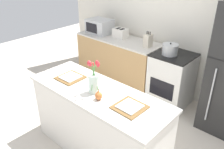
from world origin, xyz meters
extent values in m
cube|color=silver|center=(0.00, 2.00, 1.35)|extent=(5.20, 0.08, 2.70)
cube|color=silver|center=(0.00, 0.00, 0.44)|extent=(1.76, 0.62, 0.87)
cube|color=beige|center=(0.00, 0.00, 0.89)|extent=(1.80, 0.66, 0.03)
cube|color=tan|center=(-1.06, 1.60, 0.44)|extent=(1.68, 0.60, 0.87)
cube|color=beige|center=(-1.06, 1.60, 0.89)|extent=(1.68, 0.60, 0.03)
cube|color=silver|center=(0.10, 1.60, 0.44)|extent=(0.60, 0.60, 0.88)
cube|color=black|center=(0.10, 1.60, 0.89)|extent=(0.60, 0.60, 0.02)
cube|color=black|center=(0.10, 1.30, 0.41)|extent=(0.42, 0.01, 0.29)
cylinder|color=#B2B5B7|center=(0.86, 1.26, 0.63)|extent=(0.02, 0.02, 0.80)
cylinder|color=silver|center=(-0.01, -0.04, 1.02)|extent=(0.12, 0.12, 0.22)
cylinder|color=#569E4C|center=(0.01, -0.04, 1.13)|extent=(0.10, 0.02, 0.31)
ellipsoid|color=red|center=(0.06, -0.05, 1.30)|extent=(0.04, 0.04, 0.06)
cylinder|color=#569E4C|center=(-0.01, -0.02, 1.10)|extent=(0.04, 0.07, 0.26)
ellipsoid|color=red|center=(0.01, 0.01, 1.24)|extent=(0.04, 0.04, 0.06)
cylinder|color=#569E4C|center=(-0.04, -0.02, 1.09)|extent=(0.04, 0.03, 0.25)
ellipsoid|color=red|center=(-0.05, -0.01, 1.23)|extent=(0.04, 0.04, 0.05)
cylinder|color=#569E4C|center=(-0.02, -0.04, 1.11)|extent=(0.07, 0.04, 0.28)
ellipsoid|color=red|center=(-0.06, -0.06, 1.26)|extent=(0.04, 0.04, 0.06)
cylinder|color=#569E4C|center=(0.00, -0.06, 1.13)|extent=(0.05, 0.12, 0.31)
ellipsoid|color=red|center=(0.02, -0.11, 1.30)|extent=(0.04, 0.04, 0.06)
ellipsoid|color=#C66B33|center=(0.13, -0.11, 0.96)|extent=(0.08, 0.08, 0.09)
cone|color=#C66B33|center=(0.13, -0.11, 1.01)|extent=(0.04, 0.04, 0.04)
cylinder|color=brown|center=(0.13, -0.11, 1.03)|extent=(0.01, 0.01, 0.02)
cube|color=brown|center=(-0.48, -0.01, 0.91)|extent=(0.31, 0.31, 0.01)
cube|color=silver|center=(-0.48, -0.01, 0.93)|extent=(0.22, 0.22, 0.01)
cube|color=brown|center=(0.48, -0.01, 0.91)|extent=(0.31, 0.31, 0.01)
cube|color=silver|center=(0.48, -0.01, 0.93)|extent=(0.22, 0.22, 0.01)
cube|color=silver|center=(-1.06, 1.65, 0.99)|extent=(0.26, 0.18, 0.17)
cube|color=black|center=(-1.11, 1.65, 1.07)|extent=(0.05, 0.11, 0.01)
cube|color=black|center=(-1.02, 1.65, 1.07)|extent=(0.05, 0.11, 0.01)
cube|color=black|center=(-1.20, 1.65, 1.01)|extent=(0.02, 0.02, 0.02)
cylinder|color=#B2B5B7|center=(0.04, 1.54, 0.98)|extent=(0.24, 0.24, 0.15)
cylinder|color=#B2B5B7|center=(0.04, 1.54, 1.06)|extent=(0.25, 0.25, 0.01)
sphere|color=black|center=(0.04, 1.54, 1.08)|extent=(0.02, 0.02, 0.02)
cube|color=#B7BABC|center=(-1.55, 1.60, 1.04)|extent=(0.48, 0.36, 0.27)
cube|color=black|center=(-1.60, 1.42, 1.04)|extent=(0.29, 0.01, 0.18)
cube|color=beige|center=(-0.40, 1.58, 1.01)|extent=(0.10, 0.14, 0.22)
cylinder|color=black|center=(-0.43, 1.58, 1.15)|extent=(0.01, 0.01, 0.05)
cylinder|color=black|center=(-0.40, 1.58, 1.15)|extent=(0.01, 0.01, 0.05)
cylinder|color=black|center=(-0.37, 1.58, 1.15)|extent=(0.01, 0.01, 0.05)
camera|label=1|loc=(1.69, -1.61, 2.33)|focal=38.00mm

